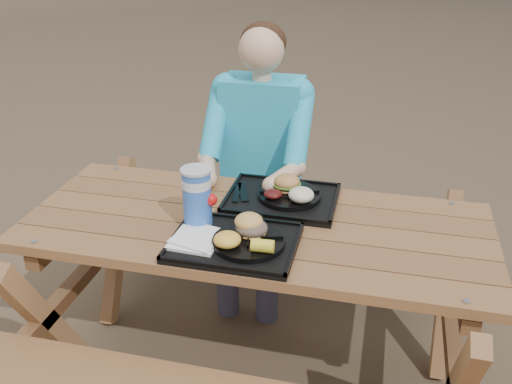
# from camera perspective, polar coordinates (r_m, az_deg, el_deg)

# --- Properties ---
(ground) EXTENTS (60.00, 60.00, 0.00)m
(ground) POSITION_cam_1_polar(r_m,az_deg,el_deg) (2.66, 0.00, -17.20)
(ground) COLOR #999999
(ground) RESTS_ON ground
(picnic_table) EXTENTS (1.80, 1.49, 0.75)m
(picnic_table) POSITION_cam_1_polar(r_m,az_deg,el_deg) (2.42, 0.00, -10.76)
(picnic_table) COLOR #999999
(picnic_table) RESTS_ON ground
(tray_near) EXTENTS (0.45, 0.35, 0.02)m
(tray_near) POSITION_cam_1_polar(r_m,az_deg,el_deg) (2.06, -2.19, -5.20)
(tray_near) COLOR black
(tray_near) RESTS_ON picnic_table
(tray_far) EXTENTS (0.45, 0.35, 0.02)m
(tray_far) POSITION_cam_1_polar(r_m,az_deg,el_deg) (2.36, 2.59, -0.78)
(tray_far) COLOR black
(tray_far) RESTS_ON picnic_table
(plate_near) EXTENTS (0.26, 0.26, 0.02)m
(plate_near) POSITION_cam_1_polar(r_m,az_deg,el_deg) (2.03, -0.74, -4.98)
(plate_near) COLOR black
(plate_near) RESTS_ON tray_near
(plate_far) EXTENTS (0.26, 0.26, 0.02)m
(plate_far) POSITION_cam_1_polar(r_m,az_deg,el_deg) (2.35, 3.36, -0.32)
(plate_far) COLOR black
(plate_far) RESTS_ON tray_far
(napkin_stack) EXTENTS (0.18, 0.18, 0.02)m
(napkin_stack) POSITION_cam_1_polar(r_m,az_deg,el_deg) (2.06, -6.03, -4.69)
(napkin_stack) COLOR white
(napkin_stack) RESTS_ON tray_near
(soda_cup) EXTENTS (0.11, 0.11, 0.22)m
(soda_cup) POSITION_cam_1_polar(r_m,az_deg,el_deg) (2.12, -5.91, -0.60)
(soda_cup) COLOR blue
(soda_cup) RESTS_ON tray_near
(condiment_bbq) EXTENTS (0.04, 0.04, 0.03)m
(condiment_bbq) POSITION_cam_1_polar(r_m,az_deg,el_deg) (2.15, -1.54, -3.01)
(condiment_bbq) COLOR black
(condiment_bbq) RESTS_ON tray_near
(condiment_mustard) EXTENTS (0.05, 0.05, 0.03)m
(condiment_mustard) POSITION_cam_1_polar(r_m,az_deg,el_deg) (2.15, 0.05, -2.93)
(condiment_mustard) COLOR orange
(condiment_mustard) RESTS_ON tray_near
(sandwich) EXTENTS (0.11, 0.11, 0.11)m
(sandwich) POSITION_cam_1_polar(r_m,az_deg,el_deg) (2.03, -0.46, -2.79)
(sandwich) COLOR #DEA24E
(sandwich) RESTS_ON plate_near
(mac_cheese) EXTENTS (0.10, 0.10, 0.05)m
(mac_cheese) POSITION_cam_1_polar(r_m,az_deg,el_deg) (1.98, -2.89, -4.78)
(mac_cheese) COLOR yellow
(mac_cheese) RESTS_ON plate_near
(corn_cob) EXTENTS (0.08, 0.08, 0.05)m
(corn_cob) POSITION_cam_1_polar(r_m,az_deg,el_deg) (1.94, 0.66, -5.40)
(corn_cob) COLOR yellow
(corn_cob) RESTS_ON plate_near
(cutlery_far) EXTENTS (0.09, 0.18, 0.01)m
(cutlery_far) POSITION_cam_1_polar(r_m,az_deg,el_deg) (2.39, -1.28, 0.00)
(cutlery_far) COLOR black
(cutlery_far) RESTS_ON tray_far
(burger) EXTENTS (0.11, 0.11, 0.10)m
(burger) POSITION_cam_1_polar(r_m,az_deg,el_deg) (2.36, 3.11, 1.37)
(burger) COLOR #C28144
(burger) RESTS_ON plate_far
(baked_beans) EXTENTS (0.08, 0.08, 0.03)m
(baked_beans) POSITION_cam_1_polar(r_m,az_deg,el_deg) (2.30, 1.71, -0.19)
(baked_beans) COLOR #4C110F
(baked_beans) RESTS_ON plate_far
(potato_salad) EXTENTS (0.10, 0.10, 0.06)m
(potato_salad) POSITION_cam_1_polar(r_m,az_deg,el_deg) (2.28, 4.54, -0.28)
(potato_salad) COLOR #EEE9CA
(potato_salad) RESTS_ON plate_far
(diner) EXTENTS (0.48, 0.84, 1.28)m
(diner) POSITION_cam_1_polar(r_m,az_deg,el_deg) (2.86, 0.54, 1.70)
(diner) COLOR #19ADB0
(diner) RESTS_ON ground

